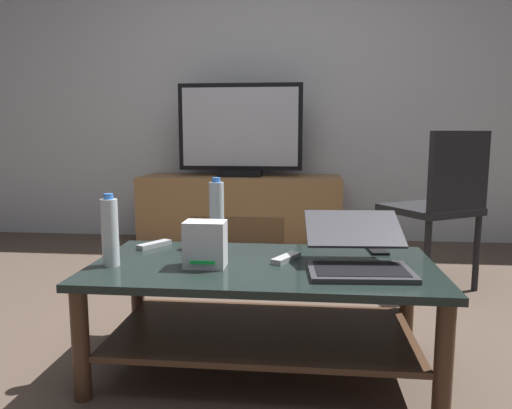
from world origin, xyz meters
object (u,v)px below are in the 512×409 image
(tv_remote, at_px, (286,258))
(coffee_table, at_px, (263,296))
(media_cabinet, at_px, (241,210))
(laptop, at_px, (357,253))
(dining_chair, at_px, (440,201))
(router_box, at_px, (205,244))
(television, at_px, (240,132))
(soundbar_remote, at_px, (154,245))
(water_bottle_far, at_px, (217,214))
(cell_phone, at_px, (377,250))
(water_bottle_near, at_px, (110,232))

(tv_remote, bearing_deg, coffee_table, -123.31)
(media_cabinet, xyz_separation_m, laptop, (0.71, -2.15, 0.20))
(tv_remote, bearing_deg, laptop, 9.03)
(dining_chair, height_order, router_box, dining_chair)
(television, distance_m, tv_remote, 2.15)
(coffee_table, bearing_deg, router_box, -162.02)
(tv_remote, bearing_deg, soundbar_remote, -169.05)
(dining_chair, relative_size, soundbar_remote, 5.74)
(soundbar_remote, bearing_deg, laptop, 15.07)
(television, xyz_separation_m, router_box, (0.16, -2.16, -0.41))
(coffee_table, distance_m, water_bottle_far, 0.43)
(cell_phone, distance_m, soundbar_remote, 0.95)
(media_cabinet, distance_m, tv_remote, 2.12)
(television, relative_size, tv_remote, 6.16)
(dining_chair, xyz_separation_m, laptop, (-0.58, -1.10, -0.04))
(dining_chair, distance_m, water_bottle_far, 1.40)
(media_cabinet, relative_size, tv_remote, 10.01)
(laptop, height_order, water_bottle_near, water_bottle_near)
(router_box, xyz_separation_m, water_bottle_near, (-0.35, -0.02, 0.04))
(coffee_table, xyz_separation_m, soundbar_remote, (-0.49, 0.22, 0.14))
(media_cabinet, xyz_separation_m, soundbar_remote, (-0.12, -1.89, 0.15))
(water_bottle_far, distance_m, tv_remote, 0.39)
(dining_chair, xyz_separation_m, tv_remote, (-0.84, -1.01, -0.09))
(water_bottle_near, bearing_deg, media_cabinet, 85.07)
(water_bottle_far, bearing_deg, media_cabinet, 94.47)
(media_cabinet, xyz_separation_m, water_bottle_far, (0.15, -1.86, 0.28))
(dining_chair, height_order, water_bottle_far, dining_chair)
(router_box, relative_size, cell_phone, 1.21)
(dining_chair, bearing_deg, television, 141.39)
(laptop, bearing_deg, router_box, -177.05)
(router_box, xyz_separation_m, tv_remote, (0.29, 0.11, -0.07))
(cell_phone, bearing_deg, water_bottle_far, 173.49)
(laptop, xyz_separation_m, router_box, (-0.55, -0.03, 0.03))
(coffee_table, height_order, water_bottle_far, water_bottle_far)
(water_bottle_near, xyz_separation_m, water_bottle_far, (0.33, 0.34, 0.02))
(laptop, height_order, tv_remote, laptop)
(laptop, distance_m, cell_phone, 0.30)
(dining_chair, bearing_deg, cell_phone, -119.48)
(media_cabinet, relative_size, router_box, 9.45)
(water_bottle_near, height_order, cell_phone, water_bottle_near)
(water_bottle_near, bearing_deg, laptop, 3.12)
(media_cabinet, xyz_separation_m, router_box, (0.16, -2.18, 0.22))
(coffee_table, height_order, tv_remote, tv_remote)
(tv_remote, height_order, soundbar_remote, same)
(coffee_table, distance_m, router_box, 0.30)
(tv_remote, bearing_deg, cell_phone, 54.38)
(cell_phone, xyz_separation_m, soundbar_remote, (-0.95, -0.02, 0.01))
(tv_remote, bearing_deg, media_cabinet, 129.82)
(cell_phone, relative_size, soundbar_remote, 0.88)
(water_bottle_far, xyz_separation_m, tv_remote, (0.31, -0.20, -0.13))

